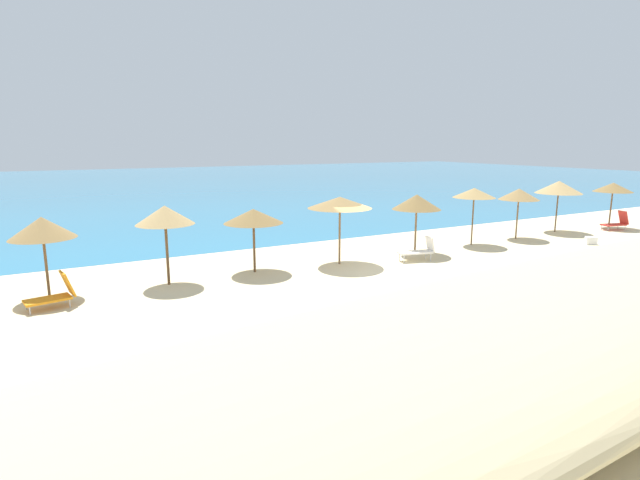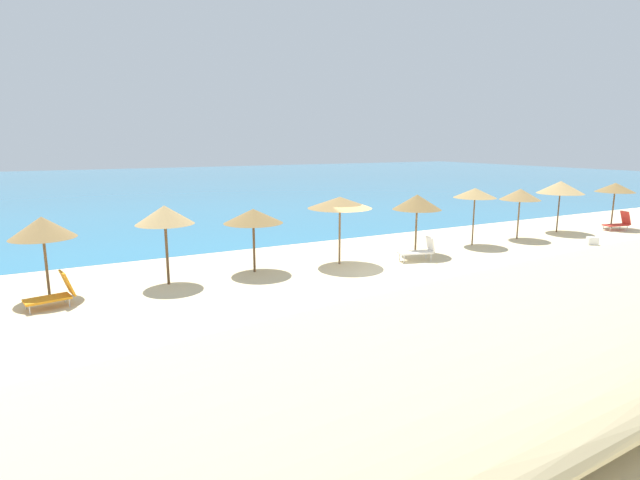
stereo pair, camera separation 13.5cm
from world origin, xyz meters
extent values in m
plane|color=beige|center=(0.00, 0.00, 0.00)|extent=(160.00, 160.00, 0.00)
cube|color=teal|center=(0.00, 45.89, 0.00)|extent=(160.00, 79.64, 0.01)
ellipsoid|color=#C9B586|center=(2.44, -8.59, 0.89)|extent=(53.66, 11.26, 1.79)
cylinder|color=brown|center=(-11.27, 2.09, 1.07)|extent=(0.09, 0.09, 2.13)
cone|color=olive|center=(-11.27, 2.09, 2.33)|extent=(2.01, 2.01, 0.70)
cylinder|color=brown|center=(-7.50, 1.81, 1.17)|extent=(0.10, 0.10, 2.33)
cone|color=tan|center=(-7.50, 1.81, 2.51)|extent=(2.03, 2.03, 0.66)
cylinder|color=brown|center=(-4.17, 1.96, 1.04)|extent=(0.09, 0.09, 2.09)
cone|color=olive|center=(-4.17, 1.96, 2.22)|extent=(2.29, 2.29, 0.55)
cylinder|color=brown|center=(-0.58, 1.48, 1.25)|extent=(0.09, 0.09, 2.50)
cone|color=olive|center=(-0.58, 1.48, 2.58)|extent=(2.65, 2.65, 0.47)
cylinder|color=brown|center=(3.42, 1.47, 1.09)|extent=(0.09, 0.09, 2.19)
cone|color=olive|center=(3.42, 1.47, 2.38)|extent=(2.18, 2.18, 0.67)
cylinder|color=brown|center=(7.20, 1.73, 1.25)|extent=(0.07, 0.07, 2.49)
cone|color=#9E7F4C|center=(7.20, 1.73, 2.58)|extent=(2.05, 2.05, 0.47)
cylinder|color=brown|center=(10.45, 1.77, 1.10)|extent=(0.08, 0.08, 2.20)
cone|color=olive|center=(10.45, 1.77, 2.35)|extent=(2.06, 2.06, 0.58)
cylinder|color=brown|center=(14.05, 2.09, 1.17)|extent=(0.08, 0.08, 2.34)
cone|color=tan|center=(14.05, 2.09, 2.53)|extent=(2.51, 2.51, 0.69)
cylinder|color=brown|center=(18.08, 1.44, 1.14)|extent=(0.08, 0.08, 2.29)
cone|color=olive|center=(18.08, 1.44, 2.40)|extent=(2.15, 2.15, 0.54)
cube|color=orange|center=(-11.31, 0.89, 0.29)|extent=(1.38, 0.91, 0.07)
cube|color=orange|center=(-10.73, 1.01, 0.69)|extent=(0.44, 0.72, 0.78)
cylinder|color=silver|center=(-11.90, 1.07, 0.13)|extent=(0.04, 0.04, 0.25)
cylinder|color=silver|center=(-11.79, 0.51, 0.13)|extent=(0.04, 0.04, 0.25)
cylinder|color=silver|center=(-10.84, 1.28, 0.13)|extent=(0.04, 0.04, 0.25)
cylinder|color=silver|center=(-10.73, 0.72, 0.13)|extent=(0.04, 0.04, 0.25)
cube|color=white|center=(2.53, 0.38, 0.37)|extent=(1.55, 0.90, 0.07)
cube|color=white|center=(3.20, 0.22, 0.70)|extent=(0.34, 0.60, 0.65)
cylinder|color=silver|center=(1.99, 0.77, 0.17)|extent=(0.04, 0.04, 0.34)
cylinder|color=silver|center=(1.88, 0.30, 0.17)|extent=(0.04, 0.04, 0.34)
cylinder|color=silver|center=(3.19, 0.47, 0.17)|extent=(0.04, 0.04, 0.34)
cylinder|color=silver|center=(3.08, 0.00, 0.17)|extent=(0.04, 0.04, 0.34)
cube|color=red|center=(17.53, 0.85, 0.31)|extent=(1.48, 0.91, 0.07)
cube|color=red|center=(18.16, 0.69, 0.71)|extent=(0.45, 0.65, 0.78)
cylinder|color=silver|center=(17.03, 1.23, 0.14)|extent=(0.04, 0.04, 0.27)
cylinder|color=silver|center=(16.90, 0.75, 0.14)|extent=(0.04, 0.04, 0.27)
cylinder|color=silver|center=(18.16, 0.94, 0.14)|extent=(0.04, 0.04, 0.27)
cylinder|color=silver|center=(18.04, 0.46, 0.14)|extent=(0.04, 0.04, 0.27)
cube|color=white|center=(12.49, -1.06, 0.19)|extent=(0.60, 0.57, 0.38)
camera|label=1|loc=(-11.00, -15.79, 5.01)|focal=27.87mm
camera|label=2|loc=(-10.88, -15.86, 5.01)|focal=27.87mm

